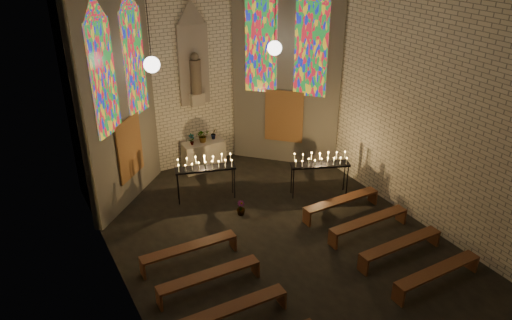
{
  "coord_description": "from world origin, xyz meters",
  "views": [
    {
      "loc": [
        -5.75,
        -8.63,
        7.79
      ],
      "look_at": [
        -0.24,
        1.37,
        2.16
      ],
      "focal_mm": 35.0,
      "sensor_mm": 36.0,
      "label": 1
    }
  ],
  "objects_px": {
    "aisle_flower_pot": "(241,208)",
    "votive_stand_right": "(320,162)",
    "votive_stand_left": "(205,165)",
    "altar": "(204,156)"
  },
  "relations": [
    {
      "from": "aisle_flower_pot",
      "to": "altar",
      "type": "bearing_deg",
      "value": 85.81
    },
    {
      "from": "aisle_flower_pot",
      "to": "votive_stand_right",
      "type": "bearing_deg",
      "value": -2.53
    },
    {
      "from": "altar",
      "to": "aisle_flower_pot",
      "type": "distance_m",
      "value": 3.18
    },
    {
      "from": "altar",
      "to": "votive_stand_right",
      "type": "relative_size",
      "value": 0.78
    },
    {
      "from": "aisle_flower_pot",
      "to": "votive_stand_right",
      "type": "xyz_separation_m",
      "value": [
        2.64,
        -0.12,
        0.9
      ]
    },
    {
      "from": "aisle_flower_pot",
      "to": "votive_stand_left",
      "type": "bearing_deg",
      "value": 110.75
    },
    {
      "from": "aisle_flower_pot",
      "to": "votive_stand_right",
      "type": "relative_size",
      "value": 0.24
    },
    {
      "from": "votive_stand_left",
      "to": "aisle_flower_pot",
      "type": "bearing_deg",
      "value": -52.99
    },
    {
      "from": "altar",
      "to": "aisle_flower_pot",
      "type": "xyz_separation_m",
      "value": [
        -0.23,
        -3.16,
        -0.28
      ]
    },
    {
      "from": "altar",
      "to": "votive_stand_left",
      "type": "relative_size",
      "value": 0.76
    }
  ]
}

